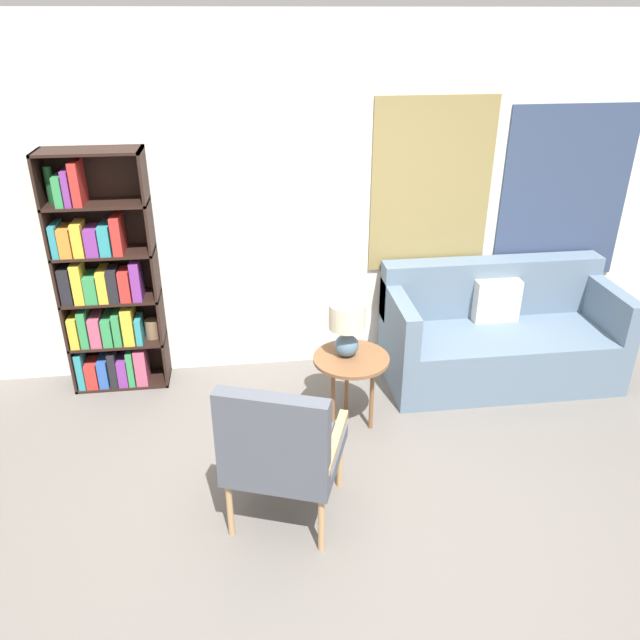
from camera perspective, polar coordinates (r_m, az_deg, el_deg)
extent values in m
plane|color=#66605B|center=(3.75, 1.91, -19.05)|extent=(14.00, 14.00, 0.00)
cube|color=white|center=(4.83, -1.73, 10.49)|extent=(6.40, 0.06, 2.70)
cube|color=olive|center=(4.96, 10.16, 11.96)|extent=(0.94, 0.02, 1.33)
cube|color=#334260|center=(5.40, 21.44, 10.65)|extent=(1.05, 0.02, 1.38)
cube|color=black|center=(4.97, -22.72, 3.58)|extent=(0.02, 0.30, 1.84)
cube|color=black|center=(4.82, -14.78, 4.15)|extent=(0.02, 0.30, 1.84)
cube|color=black|center=(4.63, -20.47, 14.28)|extent=(0.71, 0.30, 0.02)
cube|color=black|center=(5.28, -17.39, -5.26)|extent=(0.71, 0.30, 0.02)
cube|color=black|center=(5.02, -18.54, 4.50)|extent=(0.71, 0.01, 1.84)
cube|color=black|center=(5.10, -17.93, -1.78)|extent=(0.71, 0.30, 0.02)
cube|color=teal|center=(5.22, -20.95, -4.18)|extent=(0.05, 0.18, 0.30)
cube|color=red|center=(5.23, -20.04, -4.53)|extent=(0.09, 0.19, 0.21)
cube|color=#2D56A8|center=(5.23, -19.06, -4.27)|extent=(0.07, 0.24, 0.23)
cube|color=black|center=(5.18, -18.29, -4.06)|extent=(0.06, 0.20, 0.29)
cube|color=#7A338C|center=(5.19, -17.48, -4.29)|extent=(0.07, 0.22, 0.22)
cube|color=#338C4C|center=(5.15, -16.83, -4.00)|extent=(0.05, 0.20, 0.29)
cube|color=#B24C6B|center=(5.13, -15.98, -3.92)|extent=(0.09, 0.19, 0.30)
cube|color=black|center=(4.95, -18.51, 1.93)|extent=(0.71, 0.30, 0.02)
cube|color=gold|center=(5.08, -21.44, -0.83)|extent=(0.07, 0.21, 0.24)
cube|color=#338C4C|center=(5.06, -20.65, -0.48)|extent=(0.06, 0.24, 0.29)
cube|color=#B24C6B|center=(5.06, -19.71, -0.74)|extent=(0.08, 0.23, 0.23)
cube|color=#338C4C|center=(5.05, -18.73, -0.70)|extent=(0.07, 0.25, 0.22)
cube|color=#338C4C|center=(5.01, -17.96, -0.58)|extent=(0.06, 0.21, 0.25)
cube|color=gold|center=(5.00, -17.04, -0.26)|extent=(0.08, 0.24, 0.29)
cube|color=teal|center=(4.98, -16.16, -0.79)|extent=(0.04, 0.18, 0.21)
cylinder|color=#8C6B4C|center=(5.02, -15.11, -0.77)|extent=(0.10, 0.10, 0.15)
cube|color=black|center=(4.82, -19.12, 5.86)|extent=(0.71, 0.30, 0.02)
cube|color=black|center=(4.92, -22.11, 3.03)|extent=(0.08, 0.18, 0.27)
cube|color=gold|center=(4.90, -21.16, 3.27)|extent=(0.07, 0.19, 0.30)
cube|color=#338C4C|center=(4.91, -20.08, 2.88)|extent=(0.09, 0.22, 0.20)
cube|color=gold|center=(4.88, -19.13, 3.16)|extent=(0.07, 0.22, 0.24)
cube|color=black|center=(4.84, -18.33, 3.16)|extent=(0.07, 0.17, 0.25)
cube|color=red|center=(4.83, -17.36, 3.14)|extent=(0.08, 0.17, 0.23)
cube|color=#7A338C|center=(4.82, -16.39, 3.61)|extent=(0.07, 0.20, 0.30)
cube|color=black|center=(4.71, -19.77, 9.99)|extent=(0.71, 0.30, 0.02)
cube|color=teal|center=(4.83, -22.93, 6.85)|extent=(0.05, 0.23, 0.23)
cube|color=orange|center=(4.81, -22.13, 6.75)|extent=(0.08, 0.21, 0.21)
cube|color=gold|center=(4.77, -21.16, 6.98)|extent=(0.07, 0.19, 0.24)
cube|color=#7A338C|center=(4.76, -20.03, 6.87)|extent=(0.09, 0.21, 0.20)
cube|color=teal|center=(4.75, -18.95, 7.12)|extent=(0.08, 0.23, 0.22)
cube|color=red|center=(4.73, -17.97, 7.55)|extent=(0.07, 0.23, 0.28)
cylinder|color=#194723|center=(4.75, -23.46, 11.25)|extent=(0.06, 0.06, 0.26)
cube|color=#338C4C|center=(4.71, -22.62, 10.96)|extent=(0.05, 0.23, 0.21)
cube|color=#7A338C|center=(4.69, -21.98, 11.25)|extent=(0.04, 0.23, 0.25)
cube|color=red|center=(4.68, -21.26, 11.66)|extent=(0.06, 0.24, 0.30)
cylinder|color=tan|center=(3.94, 1.81, -12.85)|extent=(0.04, 0.04, 0.37)
cylinder|color=tan|center=(4.04, -5.62, -11.79)|extent=(0.04, 0.04, 0.37)
cylinder|color=tan|center=(3.55, 0.11, -18.16)|extent=(0.04, 0.04, 0.37)
cylinder|color=tan|center=(3.66, -8.23, -16.75)|extent=(0.04, 0.04, 0.37)
cube|color=#4C515B|center=(3.64, -3.07, -12.13)|extent=(0.77, 0.78, 0.08)
cube|color=#4C515B|center=(3.27, -4.39, -10.77)|extent=(0.60, 0.30, 0.51)
cube|color=tan|center=(3.50, 1.39, -10.97)|extent=(0.23, 0.53, 0.04)
cube|color=tan|center=(3.63, -7.46, -9.72)|extent=(0.23, 0.53, 0.04)
cube|color=slate|center=(5.20, 16.00, -2.93)|extent=(1.79, 0.83, 0.44)
cube|color=slate|center=(5.26, 15.33, 3.01)|extent=(1.79, 0.20, 0.46)
cube|color=slate|center=(4.76, 7.25, 0.32)|extent=(0.12, 0.83, 0.32)
cube|color=slate|center=(5.41, 24.69, 1.30)|extent=(0.12, 0.83, 0.32)
cube|color=beige|center=(5.16, 15.85, 1.71)|extent=(0.36, 0.12, 0.34)
cylinder|color=brown|center=(4.29, 2.88, -3.56)|extent=(0.53, 0.53, 0.02)
cylinder|color=brown|center=(4.56, 2.45, -5.54)|extent=(0.03, 0.03, 0.52)
cylinder|color=brown|center=(4.35, 1.19, -7.31)|extent=(0.03, 0.03, 0.52)
cylinder|color=brown|center=(4.39, 4.74, -7.03)|extent=(0.03, 0.03, 0.52)
ellipsoid|color=slate|center=(4.27, 2.43, -2.33)|extent=(0.17, 0.17, 0.15)
cylinder|color=tan|center=(4.22, 2.46, -1.05)|extent=(0.02, 0.02, 0.06)
cylinder|color=beige|center=(4.17, 2.49, 0.40)|extent=(0.25, 0.25, 0.18)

